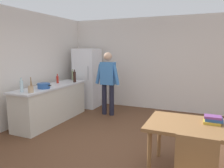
{
  "coord_description": "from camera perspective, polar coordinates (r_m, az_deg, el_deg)",
  "views": [
    {
      "loc": [
        1.42,
        -3.39,
        1.78
      ],
      "look_at": [
        -0.56,
        1.23,
        0.97
      ],
      "focal_mm": 34.7,
      "sensor_mm": 36.0,
      "label": 1
    }
  ],
  "objects": [
    {
      "name": "bottle_wine_dark",
      "position": [
        5.91,
        -9.85,
        1.88
      ],
      "size": [
        0.08,
        0.08,
        0.34
      ],
      "color": "black",
      "rests_on": "kitchen_counter"
    },
    {
      "name": "utensil_jar",
      "position": [
        4.73,
        -20.63,
        -1.18
      ],
      "size": [
        0.11,
        0.11,
        0.32
      ],
      "color": "tan",
      "rests_on": "kitchen_counter"
    },
    {
      "name": "ground_plane",
      "position": [
        4.09,
        0.46,
        -16.66
      ],
      "size": [
        14.0,
        14.0,
        0.0
      ],
      "primitive_type": "plane",
      "color": "brown"
    },
    {
      "name": "refrigerator",
      "position": [
        6.74,
        -6.53,
        1.59
      ],
      "size": [
        0.7,
        0.67,
        1.8
      ],
      "color": "white",
      "rests_on": "ground_plane"
    },
    {
      "name": "bottle_water_clear",
      "position": [
        4.85,
        -22.72,
        -0.51
      ],
      "size": [
        0.07,
        0.07,
        0.3
      ],
      "color": "silver",
      "rests_on": "kitchen_counter"
    },
    {
      "name": "wall_left",
      "position": [
        5.41,
        -24.95,
        3.75
      ],
      "size": [
        0.12,
        5.6,
        2.7
      ],
      "primitive_type": "cube",
      "color": "silver",
      "rests_on": "ground_plane"
    },
    {
      "name": "bottle_sauce_red",
      "position": [
        5.84,
        -14.17,
        1.17
      ],
      "size": [
        0.06,
        0.06,
        0.24
      ],
      "color": "#B22319",
      "rests_on": "kitchen_counter"
    },
    {
      "name": "wall_back",
      "position": [
        6.56,
        10.73,
        5.24
      ],
      "size": [
        6.4,
        0.12,
        2.7
      ],
      "primitive_type": "cube",
      "color": "silver",
      "rests_on": "ground_plane"
    },
    {
      "name": "kitchen_counter",
      "position": [
        5.57,
        -15.56,
        -4.97
      ],
      "size": [
        0.64,
        2.2,
        0.9
      ],
      "color": "beige",
      "rests_on": "ground_plane"
    },
    {
      "name": "book_stack",
      "position": [
        3.37,
        25.05,
        -8.55
      ],
      "size": [
        0.25,
        0.2,
        0.11
      ],
      "color": "gold",
      "rests_on": "dining_table"
    },
    {
      "name": "dining_table",
      "position": [
        3.28,
        21.86,
        -11.21
      ],
      "size": [
        1.4,
        0.9,
        0.75
      ],
      "color": "olive",
      "rests_on": "ground_plane"
    },
    {
      "name": "person",
      "position": [
        5.81,
        -1.1,
        1.22
      ],
      "size": [
        0.7,
        0.22,
        1.7
      ],
      "color": "#1E1E2D",
      "rests_on": "ground_plane"
    },
    {
      "name": "bottle_vinegar_tall",
      "position": [
        6.3,
        -10.3,
        2.22
      ],
      "size": [
        0.06,
        0.06,
        0.32
      ],
      "color": "gray",
      "rests_on": "kitchen_counter"
    },
    {
      "name": "cooking_pot",
      "position": [
        5.14,
        -17.53,
        -0.45
      ],
      "size": [
        0.4,
        0.28,
        0.12
      ],
      "color": "#285193",
      "rests_on": "kitchen_counter"
    }
  ]
}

